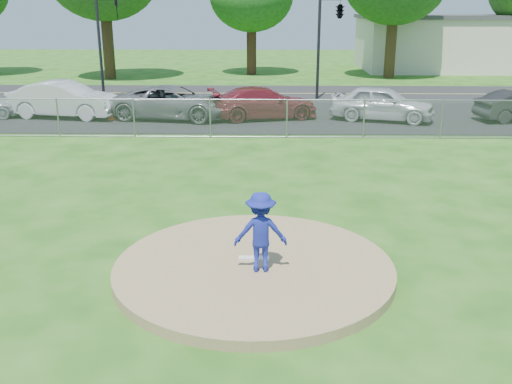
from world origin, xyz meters
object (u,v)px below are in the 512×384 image
traffic_signal_left (103,36)px  pitcher (261,232)px  traffic_cone (111,112)px  parked_car_gray (173,102)px  parked_car_darkred (264,103)px  commercial_building (462,42)px  parked_car_pearl (382,103)px  parked_car_white (65,100)px  traffic_signal_center (338,13)px

traffic_signal_left → pitcher: 24.10m
pitcher → traffic_cone: bearing=-69.3°
traffic_signal_left → parked_car_gray: size_ratio=1.04×
traffic_cone → parked_car_darkred: 6.94m
commercial_building → parked_car_gray: commercial_building is taller
pitcher → parked_car_pearl: 16.77m
parked_car_white → parked_car_pearl: (14.53, -0.43, -0.05)m
parked_car_darkred → parked_car_pearl: 5.35m
traffic_signal_left → traffic_cone: (1.91, -6.48, -3.01)m
pitcher → parked_car_gray: bearing=-78.5°
traffic_cone → parked_car_pearl: (12.26, 0.12, 0.43)m
parked_car_white → traffic_cone: bearing=-94.1°
commercial_building → parked_car_gray: 29.91m
pitcher → traffic_signal_left: bearing=-71.4°
pitcher → parked_car_darkred: 16.25m
parked_car_gray → parked_car_white: bearing=97.2°
traffic_cone → parked_car_pearl: size_ratio=0.15×
traffic_signal_center → traffic_cone: 13.31m
traffic_signal_left → traffic_signal_center: 12.79m
traffic_cone → parked_car_pearl: parked_car_pearl is taller
traffic_cone → parked_car_gray: 2.83m
traffic_signal_center → parked_car_pearl: bearing=-77.3°
traffic_signal_center → parked_car_white: (-13.10, -5.93, -3.77)m
parked_car_darkred → pitcher: bearing=165.7°
traffic_signal_center → parked_car_white: 14.86m
traffic_signal_center → parked_car_pearl: traffic_signal_center is taller
pitcher → traffic_cone: 17.28m
pitcher → parked_car_pearl: size_ratio=0.34×
parked_car_darkred → parked_car_pearl: size_ratio=1.09×
pitcher → parked_car_darkred: bearing=-92.9°
commercial_building → parked_car_darkred: 27.23m
traffic_signal_left → parked_car_white: traffic_signal_left is taller
parked_car_white → parked_car_pearl: 14.54m
parked_car_gray → commercial_building: bearing=-32.6°
commercial_building → traffic_cone: bearing=-135.5°
pitcher → parked_car_darkred: size_ratio=0.31×
parked_car_darkred → parked_car_pearl: parked_car_pearl is taller
traffic_signal_left → traffic_cone: bearing=-73.6°
parked_car_darkred → commercial_building: bearing=-50.5°
parked_car_white → parked_car_gray: (5.06, -0.20, -0.08)m
traffic_signal_center → commercial_building: bearing=53.1°
parked_car_white → parked_car_darkred: bearing=-81.1°
traffic_signal_left → parked_car_darkred: traffic_signal_left is taller
traffic_signal_left → traffic_cone: size_ratio=8.15×
parked_car_darkred → parked_car_white: bearing=74.8°
commercial_building → parked_car_pearl: bearing=-115.4°
parked_car_gray → parked_car_darkred: parked_car_gray is taller
traffic_signal_center → parked_car_pearl: 7.55m
traffic_signal_center → traffic_signal_left: bearing=180.0°
traffic_signal_left → traffic_cone: 7.39m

